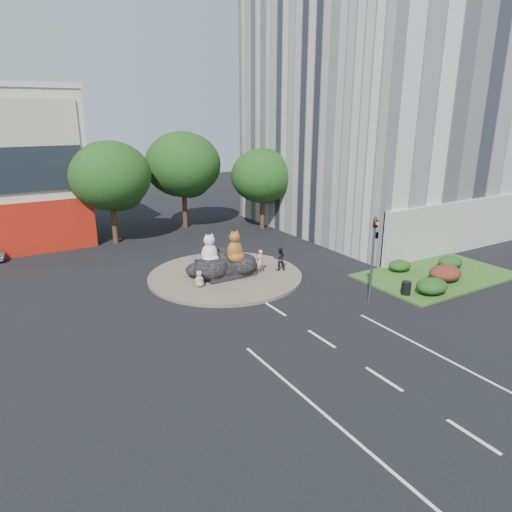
{
  "coord_description": "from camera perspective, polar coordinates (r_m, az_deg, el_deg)",
  "views": [
    {
      "loc": [
        -12.68,
        -15.16,
        10.26
      ],
      "look_at": [
        0.82,
        7.46,
        2.0
      ],
      "focal_mm": 32.0,
      "sensor_mm": 36.0,
      "label": 1
    }
  ],
  "objects": [
    {
      "name": "ground",
      "position": [
        22.27,
        8.18,
        -10.22
      ],
      "size": [
        120.0,
        120.0,
        0.0
      ],
      "primitive_type": "plane",
      "color": "black",
      "rests_on": "ground"
    },
    {
      "name": "roundabout_island",
      "position": [
        29.95,
        -3.85,
        -2.46
      ],
      "size": [
        10.0,
        10.0,
        0.2
      ],
      "primitive_type": "cylinder",
      "color": "brown",
      "rests_on": "ground"
    },
    {
      "name": "rock_plinth",
      "position": [
        29.77,
        -3.87,
        -1.46
      ],
      "size": [
        3.2,
        2.6,
        0.9
      ],
      "primitive_type": null,
      "color": "black",
      "rests_on": "roundabout_island"
    },
    {
      "name": "office_tower",
      "position": [
        45.73,
        17.08,
        25.84
      ],
      "size": [
        20.0,
        20.0,
        35.0
      ],
      "primitive_type": "cube",
      "color": "silver",
      "rests_on": "ground"
    },
    {
      "name": "grass_verge",
      "position": [
        32.3,
        21.61,
        -2.27
      ],
      "size": [
        10.0,
        6.0,
        0.12
      ],
      "primitive_type": "cube",
      "color": "#26541C",
      "rests_on": "ground"
    },
    {
      "name": "tree_left",
      "position": [
        38.57,
        -17.69,
        9.14
      ],
      "size": [
        6.46,
        6.46,
        8.27
      ],
      "color": "#382314",
      "rests_on": "ground"
    },
    {
      "name": "tree_mid",
      "position": [
        42.53,
        -9.07,
        10.86
      ],
      "size": [
        6.84,
        6.84,
        8.76
      ],
      "color": "#382314",
      "rests_on": "ground"
    },
    {
      "name": "tree_right",
      "position": [
        41.78,
        0.86,
        9.67
      ],
      "size": [
        5.7,
        5.7,
        7.3
      ],
      "color": "#382314",
      "rests_on": "ground"
    },
    {
      "name": "hedge_near_green",
      "position": [
        28.73,
        21.12,
        -3.53
      ],
      "size": [
        2.0,
        1.6,
        0.9
      ],
      "primitive_type": "ellipsoid",
      "color": "#183611",
      "rests_on": "grass_verge"
    },
    {
      "name": "hedge_red",
      "position": [
        31.18,
        22.58,
        -1.99
      ],
      "size": [
        2.2,
        1.76,
        0.99
      ],
      "primitive_type": "ellipsoid",
      "color": "#491813",
      "rests_on": "grass_verge"
    },
    {
      "name": "hedge_mid_green",
      "position": [
        33.99,
        23.12,
        -0.68
      ],
      "size": [
        1.8,
        1.44,
        0.81
      ],
      "primitive_type": "ellipsoid",
      "color": "#183611",
      "rests_on": "grass_verge"
    },
    {
      "name": "hedge_back_green",
      "position": [
        32.12,
        17.53,
        -1.15
      ],
      "size": [
        1.6,
        1.28,
        0.72
      ],
      "primitive_type": "ellipsoid",
      "color": "#183611",
      "rests_on": "grass_verge"
    },
    {
      "name": "traffic_light",
      "position": [
        25.59,
        14.66,
        1.79
      ],
      "size": [
        0.44,
        1.24,
        5.0
      ],
      "color": "#595B60",
      "rests_on": "ground"
    },
    {
      "name": "street_lamp",
      "position": [
        34.92,
        16.82,
        7.27
      ],
      "size": [
        2.34,
        0.22,
        8.06
      ],
      "color": "#595B60",
      "rests_on": "ground"
    },
    {
      "name": "cat_white",
      "position": [
        28.76,
        -5.84,
        0.87
      ],
      "size": [
        1.22,
        1.06,
        2.04
      ],
      "primitive_type": null,
      "rotation": [
        0.0,
        0.0,
        0.0
      ],
      "color": "silver",
      "rests_on": "rock_plinth"
    },
    {
      "name": "cat_tabby",
      "position": [
        29.13,
        -2.68,
        1.24
      ],
      "size": [
        1.44,
        1.3,
        2.11
      ],
      "primitive_type": null,
      "rotation": [
        0.0,
        0.0,
        0.18
      ],
      "color": "#B64E25",
      "rests_on": "rock_plinth"
    },
    {
      "name": "kitten_calico",
      "position": [
        27.84,
        -7.11,
        -2.78
      ],
      "size": [
        0.8,
        0.77,
        1.03
      ],
      "primitive_type": null,
      "rotation": [
        0.0,
        0.0,
        -0.53
      ],
      "color": "beige",
      "rests_on": "roundabout_island"
    },
    {
      "name": "kitten_white",
      "position": [
        29.78,
        -0.6,
        -1.45
      ],
      "size": [
        0.68,
        0.68,
        0.86
      ],
      "primitive_type": null,
      "rotation": [
        0.0,
        0.0,
        0.78
      ],
      "color": "beige",
      "rests_on": "roundabout_island"
    },
    {
      "name": "pedestrian_pink",
      "position": [
        29.88,
        0.51,
        -0.67
      ],
      "size": [
        0.66,
        0.53,
        1.57
      ],
      "primitive_type": "imported",
      "rotation": [
        0.0,
        0.0,
        3.45
      ],
      "color": "pink",
      "rests_on": "roundabout_island"
    },
    {
      "name": "pedestrian_dark",
      "position": [
        30.41,
        2.96,
        -0.32
      ],
      "size": [
        0.96,
        0.87,
        1.62
      ],
      "primitive_type": "imported",
      "rotation": [
        0.0,
        0.0,
        2.74
      ],
      "color": "black",
      "rests_on": "roundabout_island"
    },
    {
      "name": "litter_bin",
      "position": [
        28.09,
        18.25,
        -3.83
      ],
      "size": [
        0.71,
        0.71,
        0.78
      ],
      "primitive_type": "cylinder",
      "rotation": [
        0.0,
        0.0,
        -0.33
      ],
      "color": "black",
      "rests_on": "grass_verge"
    }
  ]
}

